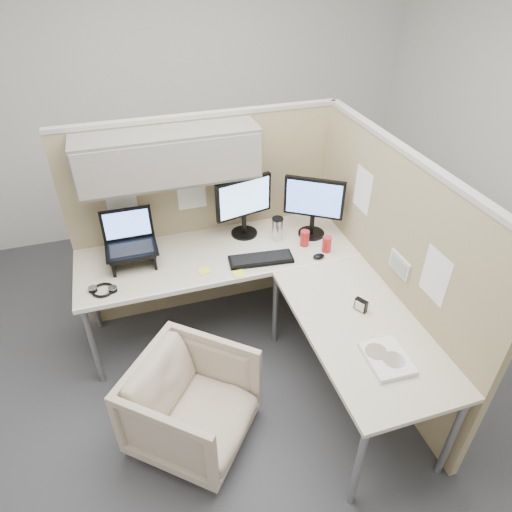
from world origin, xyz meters
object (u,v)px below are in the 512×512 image
object	(u,v)px
desk	(265,285)
office_chair	(192,401)
keyboard	(261,259)
monitor_left	(244,202)

from	to	relation	value
desk	office_chair	bearing A→B (deg)	-141.16
desk	keyboard	size ratio (longest dim) A/B	4.44
office_chair	monitor_left	size ratio (longest dim) A/B	1.44
office_chair	keyboard	xyz separation A→B (m)	(0.66, 0.72, 0.41)
desk	keyboard	bearing A→B (deg)	79.27
keyboard	desk	bearing A→B (deg)	-94.73
monitor_left	keyboard	size ratio (longest dim) A/B	1.03
desk	office_chair	distance (m)	0.87
office_chair	keyboard	distance (m)	1.06
office_chair	desk	bearing A→B (deg)	-10.87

